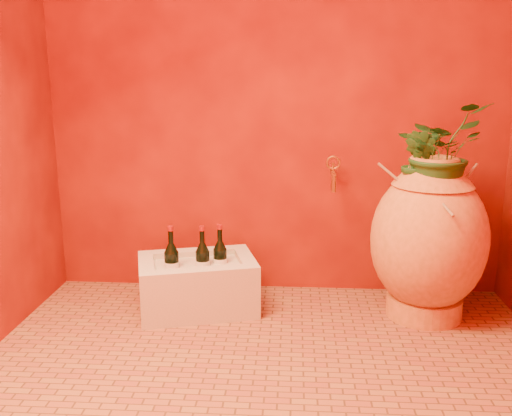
# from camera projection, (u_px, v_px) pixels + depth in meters

# --- Properties ---
(floor) EXTENTS (2.50, 2.50, 0.00)m
(floor) POSITION_uv_depth(u_px,v_px,m) (266.00, 375.00, 2.36)
(floor) COLOR brown
(floor) RESTS_ON ground
(wall_back) EXTENTS (2.50, 0.02, 2.50)m
(wall_back) POSITION_uv_depth(u_px,v_px,m) (277.00, 66.00, 3.03)
(wall_back) COLOR #600B05
(wall_back) RESTS_ON ground
(amphora) EXTENTS (0.68, 0.68, 0.82)m
(amphora) POSITION_uv_depth(u_px,v_px,m) (429.00, 239.00, 2.84)
(amphora) COLOR #D5813C
(amphora) RESTS_ON floor
(stone_basin) EXTENTS (0.68, 0.56, 0.28)m
(stone_basin) POSITION_uv_depth(u_px,v_px,m) (197.00, 285.00, 2.98)
(stone_basin) COLOR beige
(stone_basin) RESTS_ON floor
(wine_bottle_a) EXTENTS (0.07, 0.07, 0.30)m
(wine_bottle_a) POSITION_uv_depth(u_px,v_px,m) (220.00, 261.00, 2.98)
(wine_bottle_a) COLOR black
(wine_bottle_a) RESTS_ON stone_basin
(wine_bottle_b) EXTENTS (0.07, 0.07, 0.31)m
(wine_bottle_b) POSITION_uv_depth(u_px,v_px,m) (203.00, 263.00, 2.94)
(wine_bottle_b) COLOR black
(wine_bottle_b) RESTS_ON stone_basin
(wine_bottle_c) EXTENTS (0.08, 0.08, 0.32)m
(wine_bottle_c) POSITION_uv_depth(u_px,v_px,m) (172.00, 264.00, 2.90)
(wine_bottle_c) COLOR black
(wine_bottle_c) RESTS_ON stone_basin
(wall_tap) EXTENTS (0.08, 0.17, 0.18)m
(wall_tap) POSITION_uv_depth(u_px,v_px,m) (333.00, 172.00, 3.05)
(wall_tap) COLOR #A57326
(wall_tap) RESTS_ON wall_back
(plant_main) EXTENTS (0.56, 0.55, 0.47)m
(plant_main) POSITION_uv_depth(u_px,v_px,m) (440.00, 151.00, 2.73)
(plant_main) COLOR #1A4A1D
(plant_main) RESTS_ON amphora
(plant_side) EXTENTS (0.22, 0.23, 0.33)m
(plant_side) POSITION_uv_depth(u_px,v_px,m) (419.00, 163.00, 2.73)
(plant_side) COLOR #1A4A1D
(plant_side) RESTS_ON amphora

